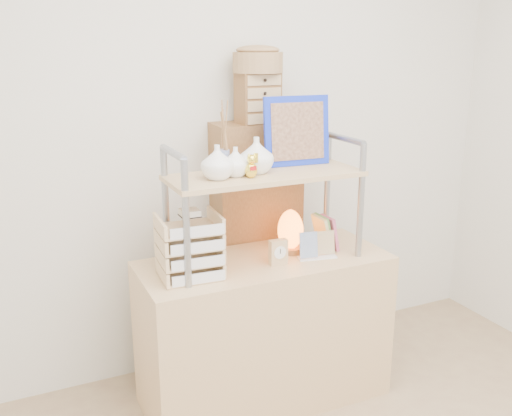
{
  "coord_description": "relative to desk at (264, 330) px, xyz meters",
  "views": [
    {
      "loc": [
        -1.11,
        -1.09,
        1.74
      ],
      "look_at": [
        -0.05,
        1.2,
        1.01
      ],
      "focal_mm": 40.0,
      "sensor_mm": 36.0,
      "label": 1
    }
  ],
  "objects": [
    {
      "name": "salt_lamp",
      "position": [
        0.16,
        0.04,
        0.48
      ],
      "size": [
        0.14,
        0.13,
        0.22
      ],
      "color": "brown",
      "rests_on": "desk"
    },
    {
      "name": "drawer_chest",
      "position": [
        0.13,
        0.35,
        1.1
      ],
      "size": [
        0.2,
        0.16,
        0.25
      ],
      "color": "brown",
      "rests_on": "cabinet"
    },
    {
      "name": "desk",
      "position": [
        0.0,
        0.0,
        0.0
      ],
      "size": [
        1.2,
        0.5,
        0.75
      ],
      "primitive_type": "cube",
      "color": "tan",
      "rests_on": "ground"
    },
    {
      "name": "postcard_stand",
      "position": [
        0.24,
        -0.09,
        0.41
      ],
      "size": [
        0.19,
        0.09,
        0.13
      ],
      "color": "white",
      "rests_on": "desk"
    },
    {
      "name": "woven_basket",
      "position": [
        0.13,
        0.35,
        1.28
      ],
      "size": [
        0.25,
        0.25,
        0.1
      ],
      "primitive_type": "cylinder",
      "color": "brown",
      "rests_on": "drawer_chest"
    },
    {
      "name": "letter_tray",
      "position": [
        -0.38,
        -0.05,
        0.5
      ],
      "size": [
        0.27,
        0.25,
        0.31
      ],
      "color": "#D5B480",
      "rests_on": "desk"
    },
    {
      "name": "cabinet",
      "position": [
        0.13,
        0.37,
        0.3
      ],
      "size": [
        0.46,
        0.27,
        1.35
      ],
      "primitive_type": "cube",
      "rotation": [
        0.0,
        0.0,
        -0.07
      ],
      "color": "brown",
      "rests_on": "ground"
    },
    {
      "name": "hutch",
      "position": [
        -0.02,
        0.01,
        0.82
      ],
      "size": [
        0.9,
        0.34,
        0.75
      ],
      "color": "#91959E",
      "rests_on": "desk"
    },
    {
      "name": "desk_clock",
      "position": [
        0.03,
        -0.08,
        0.44
      ],
      "size": [
        0.09,
        0.04,
        0.12
      ],
      "color": "tan",
      "rests_on": "desk"
    },
    {
      "name": "room_shell",
      "position": [
        0.0,
        -0.81,
        1.32
      ],
      "size": [
        3.42,
        3.41,
        2.61
      ],
      "color": "silver",
      "rests_on": "ground"
    }
  ]
}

